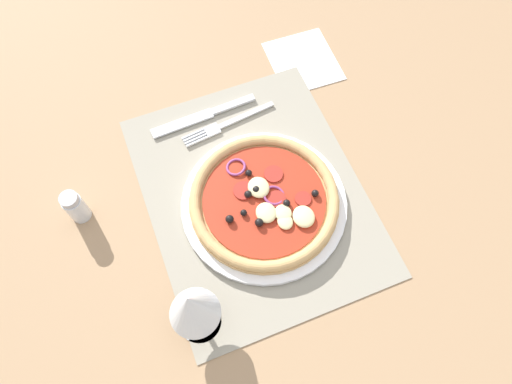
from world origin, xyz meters
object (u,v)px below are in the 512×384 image
object	(u,v)px
pizza	(264,200)
wine_glass	(192,307)
fork	(224,125)
pepper_shaker	(75,207)
napkin	(303,61)
knife	(203,116)
plate	(264,204)

from	to	relation	value
pizza	wine_glass	bearing A→B (deg)	131.18
fork	wine_glass	distance (cm)	36.10
pepper_shaker	wine_glass	bearing A→B (deg)	-151.75
pizza	pepper_shaker	size ratio (longest dim) A/B	3.66
napkin	pepper_shaker	distance (cm)	50.24
knife	fork	bearing A→B (deg)	129.41
wine_glass	napkin	distance (cm)	53.93
plate	knife	bearing A→B (deg)	10.31
plate	knife	distance (cm)	20.95
pizza	pepper_shaker	world-z (taller)	pepper_shaker
plate	fork	world-z (taller)	plate
knife	pepper_shaker	bearing A→B (deg)	21.12
pizza	pepper_shaker	xyz separation A→B (cm)	(9.69, 28.66, 0.72)
pizza	plate	bearing A→B (deg)	42.27
plate	fork	bearing A→B (deg)	2.58
napkin	pepper_shaker	size ratio (longest dim) A/B	2.06
pepper_shaker	pizza	bearing A→B (deg)	-108.68
fork	wine_glass	xyz separation A→B (cm)	(-31.33, 15.13, 9.63)
pizza	wine_glass	distance (cm)	22.56
pizza	pepper_shaker	bearing A→B (deg)	71.32
pizza	napkin	world-z (taller)	pizza
knife	pepper_shaker	xyz separation A→B (cm)	(-10.97, 24.87, 2.60)
wine_glass	napkin	bearing A→B (deg)	-40.89
plate	pepper_shaker	world-z (taller)	pepper_shaker
pepper_shaker	plate	bearing A→B (deg)	-108.62
napkin	plate	bearing A→B (deg)	144.22
pizza	wine_glass	world-z (taller)	wine_glass
fork	wine_glass	world-z (taller)	wine_glass
napkin	wine_glass	bearing A→B (deg)	139.11
plate	pizza	size ratio (longest dim) A/B	1.12
wine_glass	knife	bearing A→B (deg)	-19.36
pepper_shaker	knife	bearing A→B (deg)	-66.20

